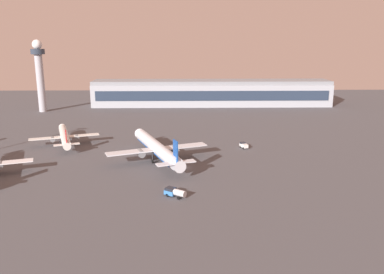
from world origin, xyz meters
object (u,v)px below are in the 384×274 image
(airplane_near_gate, at_px, (65,136))
(airplane_terminal_side, at_px, (157,148))
(maintenance_van, at_px, (244,145))
(fuel_truck, at_px, (175,192))
(control_tower, at_px, (39,71))

(airplane_near_gate, bearing_deg, airplane_terminal_side, -49.50)
(maintenance_van, bearing_deg, fuel_truck, -136.83)
(airplane_terminal_side, bearing_deg, maintenance_van, 4.08)
(control_tower, relative_size, fuel_truck, 6.59)
(airplane_terminal_side, xyz_separation_m, airplane_near_gate, (-39.81, 22.90, -1.12))
(fuel_truck, bearing_deg, airplane_terminal_side, 45.70)
(control_tower, height_order, airplane_near_gate, control_tower)
(fuel_truck, height_order, maintenance_van, fuel_truck)
(airplane_terminal_side, bearing_deg, fuel_truck, -99.54)
(control_tower, relative_size, airplane_near_gate, 1.22)
(control_tower, bearing_deg, airplane_terminal_side, -52.77)
(fuel_truck, distance_m, maintenance_van, 55.92)
(control_tower, relative_size, maintenance_van, 9.28)
(control_tower, xyz_separation_m, fuel_truck, (82.62, -132.84, -22.89))
(airplane_terminal_side, height_order, fuel_truck, airplane_terminal_side)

